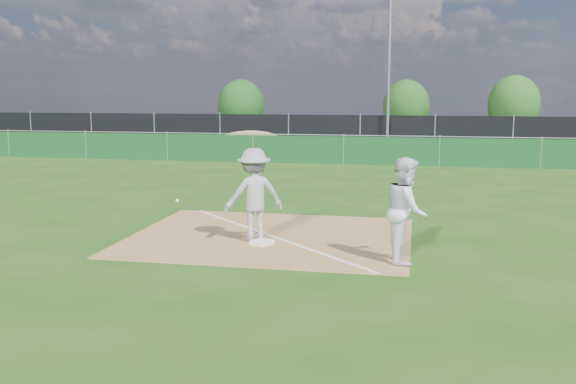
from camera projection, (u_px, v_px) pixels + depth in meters
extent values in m
plane|color=#1E460F|center=(327.00, 180.00, 22.67)|extent=(90.00, 90.00, 0.00)
cube|color=olive|center=(271.00, 236.00, 13.95)|extent=(6.00, 5.00, 0.02)
cube|color=white|center=(271.00, 236.00, 13.95)|extent=(5.01, 5.01, 0.01)
cube|color=#103D19|center=(344.00, 150.00, 27.41)|extent=(44.00, 0.05, 1.20)
ellipsoid|color=#A3794E|center=(251.00, 142.00, 31.77)|extent=(3.38, 2.60, 1.17)
cube|color=black|center=(360.00, 132.00, 35.11)|extent=(46.00, 0.04, 1.80)
cube|color=black|center=(367.00, 141.00, 40.09)|extent=(46.00, 9.00, 0.01)
cylinder|color=slate|center=(389.00, 74.00, 34.04)|extent=(0.16, 0.16, 8.00)
cube|color=white|center=(262.00, 242.00, 13.19)|extent=(0.51, 0.51, 0.08)
imported|color=#A8A8AA|center=(254.00, 195.00, 13.38)|extent=(1.45, 1.28, 1.95)
sphere|color=white|center=(177.00, 201.00, 13.83)|extent=(0.08, 0.08, 0.08)
imported|color=white|center=(406.00, 210.00, 11.78)|extent=(0.82, 1.01, 1.96)
imported|color=#A8AAB0|center=(271.00, 128.00, 40.39)|extent=(4.85, 3.36, 1.53)
imported|color=black|center=(345.00, 128.00, 40.48)|extent=(5.03, 3.45, 1.57)
imported|color=black|center=(458.00, 131.00, 39.30)|extent=(4.51, 2.13, 1.27)
cylinder|color=#382316|center=(241.00, 127.00, 45.77)|extent=(0.24, 0.24, 1.10)
ellipsoid|color=#154313|center=(241.00, 106.00, 45.54)|extent=(3.29, 3.29, 3.79)
cylinder|color=#382316|center=(406.00, 127.00, 45.49)|extent=(0.24, 0.24, 1.09)
ellipsoid|color=#1A4513|center=(406.00, 106.00, 45.26)|extent=(3.28, 3.28, 3.78)
cylinder|color=#382316|center=(513.00, 127.00, 44.39)|extent=(0.24, 0.24, 1.17)
ellipsoid|color=#1E4B15|center=(514.00, 105.00, 44.14)|extent=(3.52, 3.52, 4.05)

